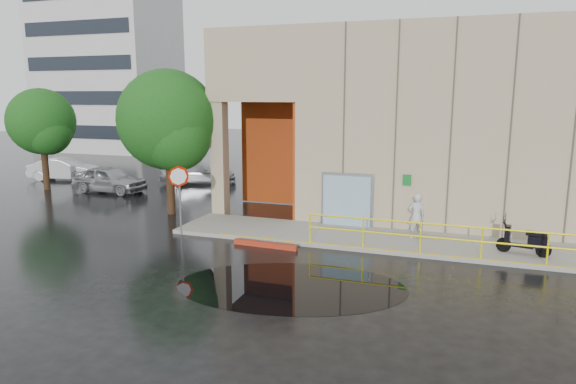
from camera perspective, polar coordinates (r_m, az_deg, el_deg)
name	(u,v)px	position (r m, az deg, el deg)	size (l,w,h in m)	color
ground	(296,277)	(15.37, 0.85, -9.40)	(120.00, 120.00, 0.00)	black
sidewalk	(443,245)	(18.95, 16.87, -5.70)	(20.00, 3.00, 0.15)	gray
building	(480,119)	(24.73, 20.60, 7.56)	(20.00, 10.17, 8.00)	tan
guardrail	(451,240)	(17.49, 17.61, -5.07)	(9.56, 0.06, 1.03)	yellow
distant_building	(108,71)	(52.90, -19.38, 12.58)	(12.00, 8.08, 15.00)	#B8B8B4
person	(416,216)	(19.08, 14.07, -2.62)	(0.61, 0.40, 1.67)	#BABBBF
scooter	(525,233)	(18.39, 24.87, -4.12)	(1.70, 0.84, 1.29)	black
stop_sign	(179,185)	(19.78, -12.01, 0.76)	(0.65, 0.54, 2.68)	slate
red_curb	(265,245)	(18.21, -2.55, -5.86)	(2.40, 0.18, 0.18)	#9E2A15
puddle	(291,286)	(14.64, 0.32, -10.44)	(6.50, 4.00, 0.01)	black
car_a	(109,179)	(29.81, -19.25, 1.34)	(1.70, 4.24, 1.44)	#9A9CA0
car_b	(64,169)	(35.22, -23.65, 2.35)	(1.46, 4.20, 1.38)	silver
car_c	(198,172)	(31.53, -9.97, 2.17)	(1.87, 4.60, 1.33)	#A1A4A8
tree_near	(170,124)	(23.10, -13.02, 7.39)	(4.38, 4.38, 6.41)	black
tree_far	(43,124)	(31.68, -25.57, 6.80)	(3.67, 3.65, 5.66)	black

